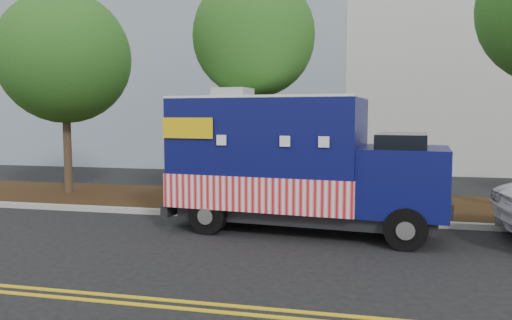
# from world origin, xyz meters

# --- Properties ---
(ground) EXTENTS (120.00, 120.00, 0.00)m
(ground) POSITION_xyz_m (0.00, 0.00, 0.00)
(ground) COLOR black
(ground) RESTS_ON ground
(curb) EXTENTS (120.00, 0.18, 0.15)m
(curb) POSITION_xyz_m (0.00, 1.40, 0.07)
(curb) COLOR #9E9E99
(curb) RESTS_ON ground
(mulch_strip) EXTENTS (120.00, 4.00, 0.15)m
(mulch_strip) POSITION_xyz_m (0.00, 3.50, 0.07)
(mulch_strip) COLOR black
(mulch_strip) RESTS_ON ground
(centerline_near) EXTENTS (120.00, 0.10, 0.01)m
(centerline_near) POSITION_xyz_m (0.00, -4.45, 0.01)
(centerline_near) COLOR gold
(centerline_near) RESTS_ON ground
(centerline_far) EXTENTS (120.00, 0.10, 0.01)m
(centerline_far) POSITION_xyz_m (0.00, -4.70, 0.01)
(centerline_far) COLOR gold
(centerline_far) RESTS_ON ground
(tree_a) EXTENTS (4.23, 4.23, 6.67)m
(tree_a) POSITION_xyz_m (-6.61, 3.49, 4.54)
(tree_a) COLOR #38281C
(tree_a) RESTS_ON ground
(tree_b) EXTENTS (3.41, 3.41, 6.60)m
(tree_b) POSITION_xyz_m (-0.12, 2.67, 4.87)
(tree_b) COLOR #38281C
(tree_b) RESTS_ON ground
(sign_post) EXTENTS (0.06, 0.06, 2.40)m
(sign_post) POSITION_xyz_m (-1.95, 1.88, 1.20)
(sign_post) COLOR #473828
(sign_post) RESTS_ON ground
(food_truck) EXTENTS (6.57, 3.01, 3.35)m
(food_truck) POSITION_xyz_m (1.31, 0.47, 1.52)
(food_truck) COLOR black
(food_truck) RESTS_ON ground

